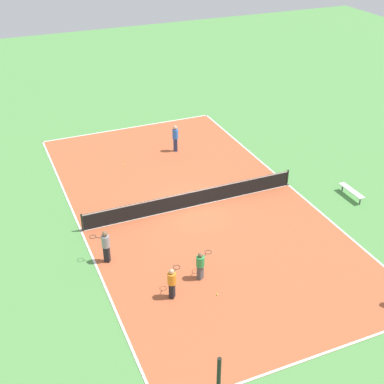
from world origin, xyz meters
name	(u,v)px	position (x,y,z in m)	size (l,w,h in m)	color
ground_plane	(192,207)	(0.00, 0.00, 0.00)	(80.00, 80.00, 0.00)	#518E47
court_surface	(192,206)	(0.00, 0.00, 0.01)	(11.98, 22.63, 0.02)	#B75633
tennis_net	(192,198)	(0.00, 0.00, 0.51)	(11.78, 0.10, 0.96)	black
bench	(352,191)	(-8.36, 2.50, 0.39)	(0.36, 1.83, 0.45)	silver
player_far_green	(200,264)	(1.97, 5.59, 0.79)	(0.97, 0.78, 1.36)	#4C4C51
player_near_blue	(175,137)	(-1.65, -6.58, 1.02)	(0.47, 0.47, 1.74)	navy
player_center_orange	(172,281)	(3.54, 6.24, 0.84)	(0.86, 0.92, 1.45)	black
player_baseline_gray	(106,244)	(5.39, 2.84, 0.96)	(0.94, 0.83, 1.63)	black
tennis_ball_near_net	(124,165)	(1.97, -5.88, 0.06)	(0.07, 0.07, 0.07)	#CCE033
tennis_ball_far_baseline	(217,294)	(1.77, 6.87, 0.06)	(0.07, 0.07, 0.07)	#CCE033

